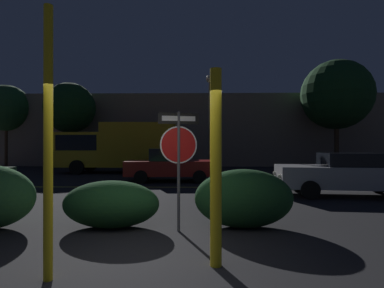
% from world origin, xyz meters
% --- Properties ---
extents(ground_plane, '(260.00, 260.00, 0.00)m').
position_xyz_m(ground_plane, '(0.00, 0.00, 0.00)').
color(ground_plane, black).
extents(road_center_stripe, '(38.91, 0.12, 0.01)m').
position_xyz_m(road_center_stripe, '(0.00, 7.91, 0.00)').
color(road_center_stripe, gold).
rests_on(road_center_stripe, ground_plane).
extents(stop_sign, '(0.81, 0.21, 2.40)m').
position_xyz_m(stop_sign, '(0.41, 1.70, 1.69)').
color(stop_sign, '#4C4C51').
rests_on(stop_sign, ground_plane).
extents(yellow_pole_left, '(0.12, 0.12, 3.51)m').
position_xyz_m(yellow_pole_left, '(-1.12, -0.49, 1.76)').
color(yellow_pole_left, yellow).
rests_on(yellow_pole_left, ground_plane).
extents(yellow_pole_right, '(0.17, 0.17, 2.82)m').
position_xyz_m(yellow_pole_right, '(1.05, 0.01, 1.41)').
color(yellow_pole_right, yellow).
rests_on(yellow_pole_right, ground_plane).
extents(hedge_bush_2, '(2.01, 1.09, 0.98)m').
position_xyz_m(hedge_bush_2, '(-1.02, 1.94, 0.49)').
color(hedge_bush_2, '#19421E').
rests_on(hedge_bush_2, ground_plane).
extents(hedge_bush_3, '(2.06, 1.06, 1.22)m').
position_xyz_m(hedge_bush_3, '(1.75, 2.00, 0.61)').
color(hedge_bush_3, '#19421E').
rests_on(hedge_bush_3, ground_plane).
extents(passing_car_2, '(4.36, 2.11, 1.56)m').
position_xyz_m(passing_car_2, '(-0.49, 9.91, 0.76)').
color(passing_car_2, maroon).
rests_on(passing_car_2, ground_plane).
extents(passing_car_3, '(4.71, 2.16, 1.45)m').
position_xyz_m(passing_car_3, '(5.84, 5.94, 0.74)').
color(passing_car_3, '#9E9EA3').
rests_on(passing_car_3, ground_plane).
extents(delivery_truck, '(7.09, 2.55, 3.07)m').
position_xyz_m(delivery_truck, '(-4.17, 14.22, 1.65)').
color(delivery_truck, gold).
rests_on(delivery_truck, ground_plane).
extents(street_lamp, '(0.48, 0.48, 6.10)m').
position_xyz_m(street_lamp, '(1.57, 14.45, 4.14)').
color(street_lamp, '#4C4C51').
rests_on(street_lamp, ground_plane).
extents(tree_0, '(3.74, 3.74, 6.59)m').
position_xyz_m(tree_0, '(-14.70, 19.76, 4.70)').
color(tree_0, '#422D1E').
rests_on(tree_0, ground_plane).
extents(tree_1, '(4.98, 4.98, 7.84)m').
position_xyz_m(tree_1, '(10.82, 17.43, 5.34)').
color(tree_1, '#422D1E').
rests_on(tree_1, ground_plane).
extents(tree_2, '(3.79, 3.79, 6.43)m').
position_xyz_m(tree_2, '(-8.86, 18.17, 4.52)').
color(tree_2, '#422D1E').
rests_on(tree_2, ground_plane).
extents(building_backdrop, '(31.98, 3.81, 5.89)m').
position_xyz_m(building_backdrop, '(0.70, 21.58, 2.94)').
color(building_backdrop, '#7A6B5B').
rests_on(building_backdrop, ground_plane).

